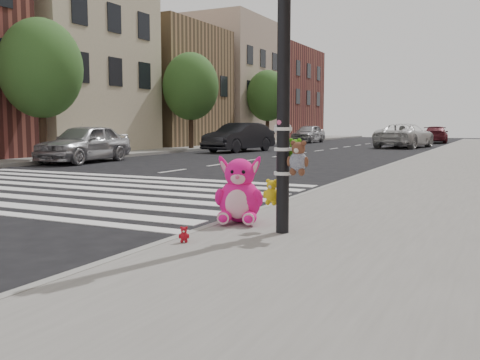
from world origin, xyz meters
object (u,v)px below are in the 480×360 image
Objects in this scene: signal_pole at (285,98)px; red_teddy at (184,234)px; pink_bunny at (239,195)px; car_silver_far at (84,143)px; car_white_near at (405,136)px; car_dark_far at (239,137)px.

signal_pole reaches higher than red_teddy.
pink_bunny is at bearing 155.82° from signal_pole.
pink_bunny is (-0.81, 0.36, -1.29)m from signal_pole.
signal_pole is 15.95m from car_silver_far.
car_white_near reaches higher than red_teddy.
car_dark_far is (1.76, 10.14, 0.03)m from car_silver_far.
signal_pole is at bearing -42.54° from pink_bunny.
car_white_near reaches higher than pink_bunny.
car_white_near is at bearing 96.62° from signal_pole.
car_silver_far is 10.30m from car_dark_far.
pink_bunny is 0.20× the size of car_dark_far.
car_dark_far reaches higher than car_silver_far.
car_dark_far is (-9.85, 19.73, 0.27)m from pink_bunny.
car_silver_far is (-12.42, 9.95, -1.06)m from signal_pole.
signal_pole is at bearing -44.37° from car_silver_far.
pink_bunny is 1.44m from red_teddy.
red_teddy is at bearing 103.36° from car_white_near.
pink_bunny is 22.05m from car_dark_far.
red_teddy is (-0.82, -1.05, -1.58)m from signal_pole.
signal_pole is 21.22× the size of red_teddy.
car_silver_far reaches higher than red_teddy.
signal_pole is 0.90× the size of car_silver_far.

